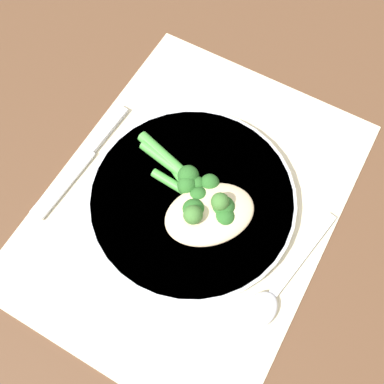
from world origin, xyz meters
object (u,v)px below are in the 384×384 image
at_px(broccoli_stalk_front, 192,203).
at_px(broccoli_stalk_left, 193,181).
at_px(broccoli_stalk_right, 216,207).
at_px(broccoli_stalk_rear, 180,172).
at_px(chicken_fillet, 210,214).
at_px(plate, 192,199).
at_px(knife, 84,158).
at_px(spoon, 272,296).

bearing_deg(broccoli_stalk_front, broccoli_stalk_left, -123.82).
xyz_separation_m(broccoli_stalk_right, broccoli_stalk_front, (-0.01, 0.03, -0.00)).
bearing_deg(broccoli_stalk_right, broccoli_stalk_left, -109.39).
distance_m(broccoli_stalk_left, broccoli_stalk_rear, 0.02).
bearing_deg(chicken_fillet, broccoli_stalk_rear, 62.26).
bearing_deg(plate, knife, 96.18).
xyz_separation_m(plate, broccoli_stalk_left, (0.02, 0.01, 0.02)).
bearing_deg(spoon, chicken_fillet, -12.89).
relative_size(broccoli_stalk_left, spoon, 0.66).
xyz_separation_m(broccoli_stalk_front, broccoli_stalk_rear, (0.03, 0.03, -0.00)).
height_order(chicken_fillet, knife, chicken_fillet).
distance_m(chicken_fillet, spoon, 0.12).
bearing_deg(broccoli_stalk_right, plate, -89.70).
relative_size(broccoli_stalk_front, spoon, 0.52).
height_order(broccoli_stalk_left, broccoli_stalk_rear, broccoli_stalk_rear).
bearing_deg(broccoli_stalk_right, chicken_fillet, -6.35).
distance_m(plate, knife, 0.16).
height_order(chicken_fillet, broccoli_stalk_rear, broccoli_stalk_rear).
relative_size(plate, spoon, 1.48).
bearing_deg(knife, chicken_fillet, -176.40).
height_order(plate, knife, plate).
bearing_deg(broccoli_stalk_front, chicken_fillet, 114.48).
bearing_deg(broccoli_stalk_rear, plate, 72.80).
bearing_deg(knife, broccoli_stalk_right, -173.02).
xyz_separation_m(broccoli_stalk_left, spoon, (-0.08, -0.15, -0.02)).
distance_m(plate, chicken_fillet, 0.04).
bearing_deg(chicken_fillet, broccoli_stalk_right, -10.29).
xyz_separation_m(broccoli_stalk_right, broccoli_stalk_rear, (0.02, 0.06, -0.00)).
distance_m(broccoli_stalk_right, broccoli_stalk_rear, 0.07).
relative_size(plate, broccoli_stalk_rear, 2.55).
bearing_deg(broccoli_stalk_rear, chicken_fillet, 77.96).
bearing_deg(spoon, broccoli_stalk_right, -18.19).
height_order(broccoli_stalk_front, knife, broccoli_stalk_front).
height_order(plate, broccoli_stalk_right, broccoli_stalk_right).
height_order(broccoli_stalk_front, broccoli_stalk_left, broccoli_stalk_front).
relative_size(broccoli_stalk_right, knife, 0.64).
relative_size(broccoli_stalk_rear, knife, 0.54).
distance_m(chicken_fillet, knife, 0.19).
bearing_deg(broccoli_stalk_rear, broccoli_stalk_front, 64.94).
bearing_deg(broccoli_stalk_right, broccoli_stalk_rear, -104.17).
distance_m(chicken_fillet, broccoli_stalk_rear, 0.07).
height_order(chicken_fillet, broccoli_stalk_right, broccoli_stalk_right).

